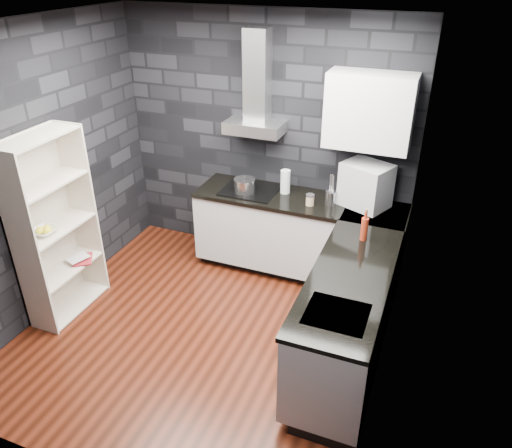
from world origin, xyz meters
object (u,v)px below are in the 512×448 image
Objects in this scene: utensil_crock at (330,197)px; pot at (245,186)px; red_bottle at (364,229)px; storage_jar at (310,200)px; appliance_garage at (366,185)px; bookshelf at (55,228)px; glass_vase at (285,182)px; fruit_bowl at (45,231)px.

pot is at bearing -175.42° from utensil_crock.
storage_jar is at bearing 142.25° from red_bottle.
appliance_garage is 3.00m from bookshelf.
glass_vase is 1.82× the size of utensil_crock.
fruit_bowl is (-2.25, -1.56, -0.03)m from utensil_crock.
utensil_crock is 0.63× the size of fruit_bowl.
storage_jar is 2.53m from fruit_bowl.
appliance_garage is at bearing -0.08° from glass_vase.
glass_vase is at bearing -156.50° from appliance_garage.
appliance_garage reaches higher than storage_jar.
glass_vase is 1.15× the size of fruit_bowl.
appliance_garage is at bearing 14.15° from utensil_crock.
appliance_garage is 2.02× the size of fruit_bowl.
red_bottle is (0.96, -0.68, -0.02)m from glass_vase.
red_bottle reaches higher than storage_jar.
utensil_crock is 2.67m from bookshelf.
utensil_crock is at bearing 4.58° from pot.
bookshelf is (-2.70, -0.84, -0.11)m from red_bottle.
glass_vase reaches higher than fruit_bowl.
glass_vase reaches higher than red_bottle.
red_bottle is at bearing -21.05° from pot.
bookshelf reaches higher than storage_jar.
utensil_crock is 2.74m from fruit_bowl.
utensil_crock is 0.31× the size of appliance_garage.
pot is at bearing -149.27° from appliance_garage.
glass_vase is 1.18m from red_bottle.
bookshelf is (-2.57, -1.52, -0.22)m from appliance_garage.
appliance_garage is at bearing 7.15° from pot.
glass_vase is 0.57× the size of appliance_garage.
appliance_garage reaches higher than fruit_bowl.
red_bottle reaches higher than utensil_crock.
glass_vase is at bearing 43.52° from fruit_bowl.
appliance_garage is (0.32, 0.08, 0.16)m from utensil_crock.
glass_vase is 1.18× the size of red_bottle.
red_bottle is at bearing -37.75° from storage_jar.
bookshelf is at bearing -138.71° from glass_vase.
glass_vase is (0.40, 0.16, 0.05)m from pot.
glass_vase is 0.84m from appliance_garage.
storage_jar is 0.21m from utensil_crock.
red_bottle is 2.83m from bookshelf.
fruit_bowl is at bearing -96.77° from bookshelf.
appliance_garage is (0.51, 0.19, 0.17)m from storage_jar.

